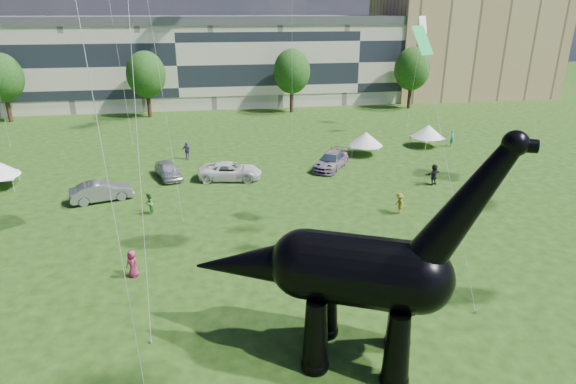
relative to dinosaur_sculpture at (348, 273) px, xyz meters
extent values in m
plane|color=#16330C|center=(-1.09, -0.93, -4.05)|extent=(220.00, 220.00, 0.00)
cube|color=beige|center=(-9.09, 61.07, 1.95)|extent=(78.00, 11.00, 12.00)
cube|color=tan|center=(38.91, 64.07, 6.95)|extent=(28.00, 18.00, 22.00)
cylinder|color=#382314|center=(-31.09, 52.07, -2.45)|extent=(0.56, 0.56, 3.20)
ellipsoid|color=#14380F|center=(-31.09, 52.07, 2.27)|extent=(5.20, 5.20, 6.24)
cylinder|color=#382314|center=(-13.09, 52.07, -2.45)|extent=(0.56, 0.56, 3.20)
ellipsoid|color=#14380F|center=(-13.09, 52.07, 2.27)|extent=(5.20, 5.20, 6.24)
cylinder|color=#382314|center=(6.91, 52.07, -2.45)|extent=(0.56, 0.56, 3.20)
ellipsoid|color=#14380F|center=(6.91, 52.07, 2.27)|extent=(5.20, 5.20, 6.24)
cylinder|color=#382314|center=(24.91, 52.07, -2.45)|extent=(0.56, 0.56, 3.20)
ellipsoid|color=#14380F|center=(24.91, 52.07, 2.27)|extent=(5.20, 5.20, 6.24)
cone|color=black|center=(-1.45, -0.65, -2.42)|extent=(1.49, 1.49, 3.25)
sphere|color=black|center=(-1.45, -0.65, -3.85)|extent=(1.19, 1.19, 1.19)
cone|color=black|center=(-0.46, 1.52, -2.42)|extent=(1.49, 1.49, 3.25)
sphere|color=black|center=(-0.46, 1.52, -3.85)|extent=(1.19, 1.19, 1.19)
cone|color=black|center=(1.51, -2.00, -2.42)|extent=(1.49, 1.49, 3.25)
sphere|color=black|center=(1.51, -2.00, -3.85)|extent=(1.19, 1.19, 1.19)
cone|color=black|center=(2.50, 0.17, -2.42)|extent=(1.49, 1.49, 3.25)
sphere|color=black|center=(2.50, 0.17, -3.85)|extent=(1.19, 1.19, 1.19)
cylinder|color=black|center=(0.43, -0.20, 0.18)|extent=(5.36, 4.56, 2.93)
sphere|color=black|center=(-1.64, 0.75, 0.18)|extent=(2.93, 2.93, 2.93)
sphere|color=black|center=(2.50, -1.14, 0.18)|extent=(2.82, 2.82, 2.82)
cone|color=black|center=(3.70, -1.69, 3.33)|extent=(4.39, 3.18, 5.75)
sphere|color=black|center=(4.91, -2.25, 5.82)|extent=(0.91, 0.91, 0.91)
cylinder|color=black|center=(5.20, -2.38, 5.76)|extent=(0.89, 0.75, 0.48)
cone|color=black|center=(-3.68, 1.68, -0.18)|extent=(6.17, 4.46, 3.19)
imported|color=silver|center=(-8.98, 25.22, -3.31)|extent=(2.95, 4.64, 1.47)
imported|color=gray|center=(-13.77, 20.58, -3.27)|extent=(4.98, 2.93, 1.55)
imported|color=white|center=(-3.57, 23.93, -3.28)|extent=(5.81, 3.32, 1.53)
imported|color=#595960|center=(5.94, 25.40, -3.29)|extent=(4.72, 5.47, 1.51)
cube|color=silver|center=(10.54, 29.23, -3.05)|extent=(3.50, 3.50, 0.11)
cone|color=silver|center=(10.54, 29.23, -2.32)|extent=(4.43, 4.43, 1.36)
cylinder|color=#999999|center=(8.91, 28.46, -3.55)|extent=(0.05, 0.05, 1.00)
cylinder|color=#999999|center=(11.30, 27.60, -3.55)|extent=(0.05, 0.05, 1.00)
cylinder|color=#999999|center=(9.77, 30.86, -3.55)|extent=(0.05, 0.05, 1.00)
cylinder|color=#999999|center=(12.17, 29.99, -3.55)|extent=(0.05, 0.05, 1.00)
cube|color=white|center=(18.20, 31.24, -3.05)|extent=(3.38, 3.38, 0.11)
cone|color=white|center=(18.20, 31.24, -2.33)|extent=(4.28, 4.28, 1.36)
cylinder|color=#999999|center=(17.35, 29.67, -3.55)|extent=(0.05, 0.05, 1.00)
cylinder|color=#999999|center=(19.78, 30.39, -3.55)|extent=(0.05, 0.05, 1.00)
cylinder|color=#999999|center=(16.63, 32.10, -3.55)|extent=(0.05, 0.05, 1.00)
cylinder|color=#999999|center=(19.06, 32.82, -3.55)|extent=(0.05, 0.05, 1.00)
cylinder|color=#999999|center=(-21.29, 23.81, -3.53)|extent=(0.06, 0.06, 1.05)
cylinder|color=#999999|center=(-21.73, 26.44, -3.53)|extent=(0.06, 0.06, 1.05)
imported|color=#A72953|center=(-9.88, 8.30, -3.24)|extent=(0.94, 0.85, 1.61)
imported|color=#503578|center=(-7.50, 30.85, -3.18)|extent=(1.10, 0.88, 1.75)
imported|color=#408434|center=(-9.85, 17.24, -3.22)|extent=(0.70, 0.86, 1.65)
imported|color=black|center=(13.45, 19.63, -3.12)|extent=(1.78, 1.25, 1.85)
imported|color=teal|center=(20.94, 30.90, -3.13)|extent=(0.67, 0.79, 1.83)
imported|color=navy|center=(4.28, 3.15, -3.22)|extent=(0.63, 0.44, 1.65)
imported|color=olive|center=(8.18, 14.21, -3.25)|extent=(0.64, 1.06, 1.60)
plane|color=green|center=(6.48, 9.18, 8.46)|extent=(1.85, 1.62, 1.49)
plane|color=white|center=(19.77, 38.46, 8.33)|extent=(1.81, 1.38, 1.92)
camera|label=1|loc=(-5.28, -16.43, 10.06)|focal=30.00mm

